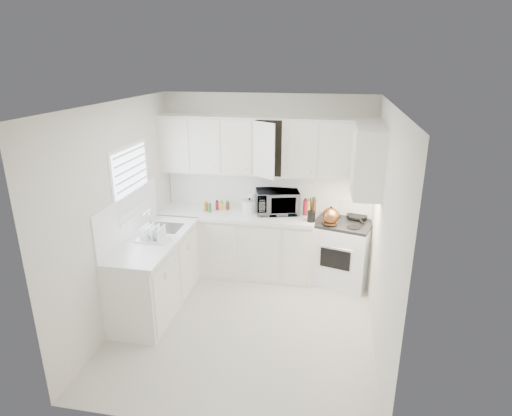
% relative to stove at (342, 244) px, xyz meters
% --- Properties ---
extents(floor, '(3.20, 3.20, 0.00)m').
position_rel_stove_xyz_m(floor, '(-1.12, -1.29, -0.59)').
color(floor, beige).
rests_on(floor, ground).
extents(ceiling, '(3.20, 3.20, 0.00)m').
position_rel_stove_xyz_m(ceiling, '(-1.12, -1.29, 2.01)').
color(ceiling, white).
rests_on(ceiling, ground).
extents(wall_back, '(3.00, 0.00, 3.00)m').
position_rel_stove_xyz_m(wall_back, '(-1.12, 0.31, 0.71)').
color(wall_back, silver).
rests_on(wall_back, ground).
extents(wall_front, '(3.00, 0.00, 3.00)m').
position_rel_stove_xyz_m(wall_front, '(-1.12, -2.89, 0.71)').
color(wall_front, silver).
rests_on(wall_front, ground).
extents(wall_left, '(0.00, 3.20, 3.20)m').
position_rel_stove_xyz_m(wall_left, '(-2.62, -1.29, 0.71)').
color(wall_left, silver).
rests_on(wall_left, ground).
extents(wall_right, '(0.00, 3.20, 3.20)m').
position_rel_stove_xyz_m(wall_right, '(0.38, -1.29, 0.71)').
color(wall_right, silver).
rests_on(wall_right, ground).
extents(window_blinds, '(0.06, 0.96, 1.06)m').
position_rel_stove_xyz_m(window_blinds, '(-2.60, -0.94, 0.96)').
color(window_blinds, white).
rests_on(window_blinds, wall_left).
extents(lower_cabinets_back, '(2.22, 0.60, 0.90)m').
position_rel_stove_xyz_m(lower_cabinets_back, '(-1.51, 0.01, -0.14)').
color(lower_cabinets_back, silver).
rests_on(lower_cabinets_back, floor).
extents(lower_cabinets_left, '(0.60, 1.60, 0.90)m').
position_rel_stove_xyz_m(lower_cabinets_left, '(-2.32, -1.09, -0.14)').
color(lower_cabinets_left, silver).
rests_on(lower_cabinets_left, floor).
extents(countertop_back, '(2.24, 0.64, 0.05)m').
position_rel_stove_xyz_m(countertop_back, '(-1.51, 0.00, 0.34)').
color(countertop_back, white).
rests_on(countertop_back, lower_cabinets_back).
extents(countertop_left, '(0.64, 1.62, 0.05)m').
position_rel_stove_xyz_m(countertop_left, '(-2.31, -1.09, 0.34)').
color(countertop_left, white).
rests_on(countertop_left, lower_cabinets_left).
extents(backsplash_back, '(2.98, 0.02, 0.55)m').
position_rel_stove_xyz_m(backsplash_back, '(-1.12, 0.30, 0.64)').
color(backsplash_back, white).
rests_on(backsplash_back, wall_back).
extents(backsplash_left, '(0.02, 1.60, 0.55)m').
position_rel_stove_xyz_m(backsplash_left, '(-2.61, -1.09, 0.64)').
color(backsplash_left, white).
rests_on(backsplash_left, wall_left).
extents(upper_cabinets_back, '(3.00, 0.33, 0.80)m').
position_rel_stove_xyz_m(upper_cabinets_back, '(-1.12, 0.15, 0.91)').
color(upper_cabinets_back, silver).
rests_on(upper_cabinets_back, wall_back).
extents(upper_cabinets_right, '(0.33, 0.90, 0.80)m').
position_rel_stove_xyz_m(upper_cabinets_right, '(0.22, -0.47, 0.91)').
color(upper_cabinets_right, silver).
rests_on(upper_cabinets_right, wall_right).
extents(sink, '(0.42, 0.38, 0.30)m').
position_rel_stove_xyz_m(sink, '(-2.31, -0.74, 0.48)').
color(sink, gray).
rests_on(sink, countertop_left).
extents(stove, '(0.90, 0.81, 1.17)m').
position_rel_stove_xyz_m(stove, '(0.00, 0.00, 0.00)').
color(stove, white).
rests_on(stove, floor).
extents(tea_kettle, '(0.35, 0.33, 0.26)m').
position_rel_stove_xyz_m(tea_kettle, '(-0.18, -0.16, 0.48)').
color(tea_kettle, '#995B29').
rests_on(tea_kettle, stove).
extents(frying_pan, '(0.39, 0.54, 0.04)m').
position_rel_stove_xyz_m(frying_pan, '(0.18, 0.16, 0.38)').
color(frying_pan, black).
rests_on(frying_pan, stove).
extents(microwave, '(0.66, 0.47, 0.40)m').
position_rel_stove_xyz_m(microwave, '(-0.94, 0.11, 0.56)').
color(microwave, gray).
rests_on(microwave, countertop_back).
extents(rice_cooker, '(0.26, 0.26, 0.22)m').
position_rel_stove_xyz_m(rice_cooker, '(-1.33, 0.06, 0.47)').
color(rice_cooker, white).
rests_on(rice_cooker, countertop_back).
extents(paper_towel, '(0.12, 0.12, 0.27)m').
position_rel_stove_xyz_m(paper_towel, '(-1.31, 0.14, 0.50)').
color(paper_towel, white).
rests_on(paper_towel, countertop_back).
extents(utensil_crock, '(0.14, 0.14, 0.35)m').
position_rel_stove_xyz_m(utensil_crock, '(-0.44, -0.15, 0.54)').
color(utensil_crock, black).
rests_on(utensil_crock, countertop_back).
extents(dish_rack, '(0.37, 0.28, 0.20)m').
position_rel_stove_xyz_m(dish_rack, '(-2.30, -1.14, 0.46)').
color(dish_rack, white).
rests_on(dish_rack, countertop_left).
extents(spice_left_0, '(0.06, 0.06, 0.13)m').
position_rel_stove_xyz_m(spice_left_0, '(-1.97, 0.13, 0.43)').
color(spice_left_0, olive).
rests_on(spice_left_0, countertop_back).
extents(spice_left_1, '(0.06, 0.06, 0.13)m').
position_rel_stove_xyz_m(spice_left_1, '(-1.89, 0.04, 0.43)').
color(spice_left_1, '#366822').
rests_on(spice_left_1, countertop_back).
extents(spice_left_2, '(0.06, 0.06, 0.13)m').
position_rel_stove_xyz_m(spice_left_2, '(-1.82, 0.13, 0.43)').
color(spice_left_2, '#AA1632').
rests_on(spice_left_2, countertop_back).
extents(spice_left_3, '(0.06, 0.06, 0.13)m').
position_rel_stove_xyz_m(spice_left_3, '(-1.74, 0.04, 0.43)').
color(spice_left_3, gold).
rests_on(spice_left_3, countertop_back).
extents(spice_left_4, '(0.06, 0.06, 0.13)m').
position_rel_stove_xyz_m(spice_left_4, '(-1.67, 0.13, 0.43)').
color(spice_left_4, brown).
rests_on(spice_left_4, countertop_back).
extents(sauce_right_0, '(0.06, 0.06, 0.19)m').
position_rel_stove_xyz_m(sauce_right_0, '(-0.54, 0.17, 0.46)').
color(sauce_right_0, '#AA1632').
rests_on(sauce_right_0, countertop_back).
extents(sauce_right_1, '(0.06, 0.06, 0.19)m').
position_rel_stove_xyz_m(sauce_right_1, '(-0.48, 0.11, 0.46)').
color(sauce_right_1, gold).
rests_on(sauce_right_1, countertop_back).
extents(sauce_right_2, '(0.06, 0.06, 0.19)m').
position_rel_stove_xyz_m(sauce_right_2, '(-0.43, 0.17, 0.46)').
color(sauce_right_2, brown).
rests_on(sauce_right_2, countertop_back).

